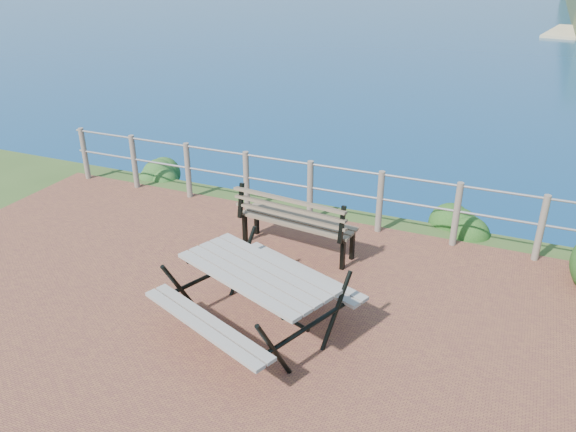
% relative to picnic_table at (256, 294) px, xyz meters
% --- Properties ---
extents(ground, '(10.00, 7.00, 0.12)m').
position_rel_picnic_table_xyz_m(ground, '(-0.52, -0.32, -0.50)').
color(ground, brown).
rests_on(ground, ground).
extents(safety_railing, '(9.40, 0.10, 1.00)m').
position_rel_picnic_table_xyz_m(safety_railing, '(-0.52, 3.03, 0.07)').
color(safety_railing, '#6B5B4C').
rests_on(safety_railing, ground).
extents(picnic_table, '(2.02, 1.53, 0.79)m').
position_rel_picnic_table_xyz_m(picnic_table, '(0.00, 0.00, 0.00)').
color(picnic_table, gray).
rests_on(picnic_table, ground).
extents(park_bench, '(1.78, 0.63, 0.98)m').
position_rel_picnic_table_xyz_m(park_bench, '(-0.30, 1.95, 0.14)').
color(park_bench, brown).
rests_on(park_bench, ground).
extents(shrub_lip_west, '(0.73, 0.73, 0.45)m').
position_rel_picnic_table_xyz_m(shrub_lip_west, '(-3.92, 3.84, -0.50)').
color(shrub_lip_west, '#275520').
rests_on(shrub_lip_west, ground).
extents(shrub_lip_east, '(0.72, 0.72, 0.45)m').
position_rel_picnic_table_xyz_m(shrub_lip_east, '(1.83, 3.75, -0.50)').
color(shrub_lip_east, '#174515').
rests_on(shrub_lip_east, ground).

